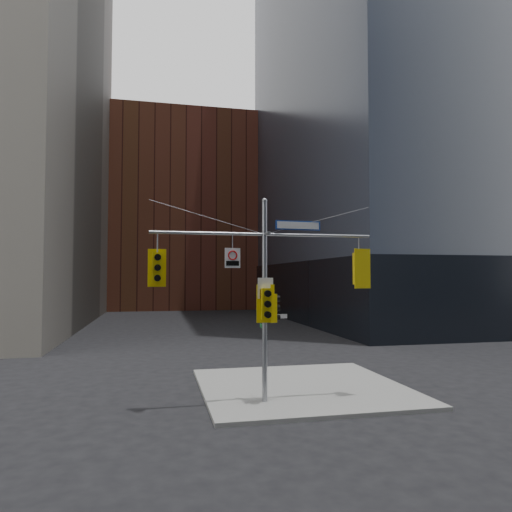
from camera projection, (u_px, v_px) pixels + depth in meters
name	position (u px, v px, depth m)	size (l,w,h in m)	color
ground	(280.00, 424.00, 13.93)	(160.00, 160.00, 0.00)	black
sidewalk_corner	(302.00, 387.00, 18.26)	(8.00, 8.00, 0.15)	gray
podium_ne	(445.00, 290.00, 51.25)	(36.40, 36.40, 6.00)	black
brick_midrise	(182.00, 216.00, 71.18)	(26.00, 20.00, 28.00)	maroon
signal_assembly	(265.00, 279.00, 16.08)	(8.00, 0.80, 7.30)	#919499
traffic_light_west_arm	(157.00, 268.00, 15.32)	(0.61, 0.50, 1.28)	yellow
traffic_light_east_arm	(359.00, 269.00, 16.86)	(0.69, 0.63, 1.46)	yellow
traffic_light_pole_side	(273.00, 308.00, 16.11)	(0.42, 0.36, 1.01)	yellow
traffic_light_pole_front	(267.00, 304.00, 15.78)	(0.64, 0.51, 1.34)	yellow
street_sign_blade	(298.00, 225.00, 16.43)	(1.70, 0.13, 0.33)	#10339A
regulatory_sign_arm	(233.00, 257.00, 15.85)	(0.56, 0.11, 0.70)	silver
regulatory_sign_pole	(265.00, 289.00, 15.95)	(0.56, 0.08, 0.73)	silver
street_blade_ew	(277.00, 316.00, 16.12)	(0.76, 0.09, 0.15)	silver
street_blade_ns	(262.00, 326.00, 16.44)	(0.08, 0.72, 0.14)	#145926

